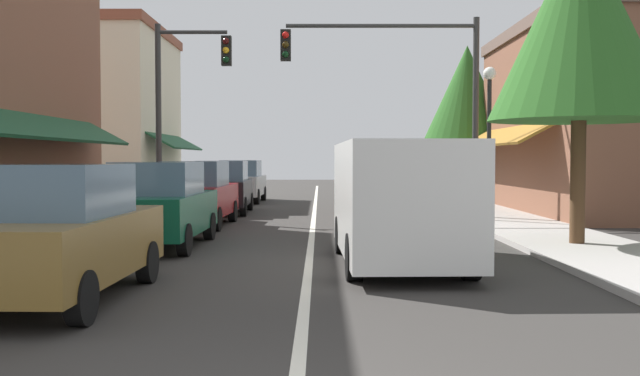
{
  "coord_description": "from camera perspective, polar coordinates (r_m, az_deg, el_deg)",
  "views": [
    {
      "loc": [
        0.19,
        -3.66,
        1.84
      ],
      "look_at": [
        0.16,
        12.77,
        1.16
      ],
      "focal_mm": 39.76,
      "sensor_mm": 36.0,
      "label": 1
    }
  ],
  "objects": [
    {
      "name": "parked_car_far_left",
      "position": [
        24.02,
        -7.69,
        0.06
      ],
      "size": [
        1.85,
        4.14,
        1.77
      ],
      "rotation": [
        0.0,
        0.0,
        0.02
      ],
      "color": "black",
      "rests_on": "ground"
    },
    {
      "name": "street_lamp_right_mid",
      "position": [
        20.38,
        13.58,
        5.56
      ],
      "size": [
        0.36,
        0.36,
        4.39
      ],
      "color": "black",
      "rests_on": "ground"
    },
    {
      "name": "ground_plane",
      "position": [
        21.74,
        -0.4,
        -2.48
      ],
      "size": [
        80.0,
        80.0,
        0.0
      ],
      "primitive_type": "plane",
      "color": "#33302D"
    },
    {
      "name": "storefront_far_left",
      "position": [
        33.01,
        -16.02,
        5.72
      ],
      "size": [
        5.59,
        8.2,
        7.63
      ],
      "color": "beige",
      "rests_on": "ground"
    },
    {
      "name": "sidewalk_right",
      "position": [
        22.37,
        13.84,
        -2.25
      ],
      "size": [
        2.6,
        56.0,
        0.12
      ],
      "primitive_type": "cube",
      "color": "#A39E99",
      "rests_on": "ground"
    },
    {
      "name": "parked_car_nearest_left",
      "position": [
        9.71,
        -20.29,
        -3.46
      ],
      "size": [
        1.86,
        4.14,
        1.77
      ],
      "rotation": [
        0.0,
        0.0,
        -0.02
      ],
      "color": "brown",
      "rests_on": "ground"
    },
    {
      "name": "van_in_lane",
      "position": [
        12.3,
        6.42,
        -0.87
      ],
      "size": [
        2.12,
        5.23,
        2.12
      ],
      "rotation": [
        0.0,
        0.0,
        0.03
      ],
      "color": "silver",
      "rests_on": "ground"
    },
    {
      "name": "lane_center_stripe",
      "position": [
        21.74,
        -0.4,
        -2.47
      ],
      "size": [
        0.14,
        52.0,
        0.01
      ],
      "primitive_type": "cube",
      "color": "silver",
      "rests_on": "ground"
    },
    {
      "name": "parked_car_second_left",
      "position": [
        15.03,
        -12.67,
        -1.35
      ],
      "size": [
        1.84,
        4.13,
        1.77
      ],
      "rotation": [
        0.0,
        0.0,
        -0.02
      ],
      "color": "#0F4C33",
      "rests_on": "ground"
    },
    {
      "name": "tree_right_far",
      "position": [
        30.26,
        11.85,
        7.04
      ],
      "size": [
        4.0,
        4.0,
        6.53
      ],
      "color": "#4C331E",
      "rests_on": "ground"
    },
    {
      "name": "sidewalk_left",
      "position": [
        22.47,
        -14.58,
        -2.24
      ],
      "size": [
        2.6,
        56.0,
        0.12
      ],
      "primitive_type": "cube",
      "color": "gray",
      "rests_on": "ground"
    },
    {
      "name": "tree_right_near",
      "position": [
        15.55,
        20.32,
        12.44
      ],
      "size": [
        3.64,
        3.64,
        6.62
      ],
      "color": "#4C331E",
      "rests_on": "ground"
    },
    {
      "name": "traffic_signal_left_corner",
      "position": [
        22.38,
        -11.01,
        7.53
      ],
      "size": [
        2.38,
        0.5,
        5.98
      ],
      "color": "#333333",
      "rests_on": "ground"
    },
    {
      "name": "parked_car_distant_left",
      "position": [
        29.91,
        -6.23,
        0.52
      ],
      "size": [
        1.85,
        4.13,
        1.77
      ],
      "rotation": [
        0.0,
        0.0,
        -0.02
      ],
      "color": "#B7BABF",
      "rests_on": "ground"
    },
    {
      "name": "traffic_signal_mast_arm",
      "position": [
        21.23,
        7.27,
        8.56
      ],
      "size": [
        5.85,
        0.5,
        6.0
      ],
      "color": "#333333",
      "rests_on": "ground"
    },
    {
      "name": "storefront_right_block",
      "position": [
        25.49,
        21.82,
        5.2
      ],
      "size": [
        6.89,
        10.2,
        6.33
      ],
      "color": "brown",
      "rests_on": "ground"
    },
    {
      "name": "parked_car_third_left",
      "position": [
        19.55,
        -9.84,
        -0.48
      ],
      "size": [
        1.88,
        4.15,
        1.77
      ],
      "rotation": [
        0.0,
        0.0,
        -0.03
      ],
      "color": "maroon",
      "rests_on": "ground"
    }
  ]
}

